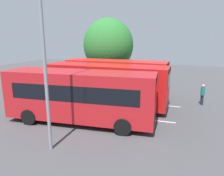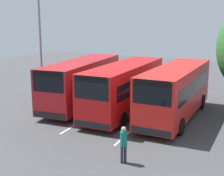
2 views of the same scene
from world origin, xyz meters
name	(u,v)px [view 1 (image 1 of 2)]	position (x,y,z in m)	size (l,w,h in m)	color
ground_plane	(103,106)	(0.00, 0.00, 0.00)	(60.93, 60.93, 0.00)	#424244
bus_far_left	(80,95)	(0.07, -3.49, 1.83)	(9.66, 3.70, 3.33)	#AD191E
bus_center_left	(107,84)	(0.29, 0.11, 1.83)	(9.55, 2.94, 3.33)	red
bus_center_right	(116,77)	(-0.27, 3.51, 1.83)	(9.50, 2.78, 3.33)	red
pedestrian	(203,93)	(7.27, 3.52, 1.01)	(0.45, 0.45, 1.71)	#232833
street_lamp	(47,54)	(0.41, -6.71, 4.60)	(0.33, 2.60, 7.98)	gray
depot_tree	(108,45)	(-3.00, 7.94, 4.52)	(5.77, 5.19, 7.56)	#4C3823
lane_stripe_outer_left	(93,113)	(0.00, -1.73, 0.00)	(11.54, 0.12, 0.01)	silver
lane_stripe_inner_left	(111,101)	(0.00, 1.73, 0.00)	(11.54, 0.12, 0.01)	silver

